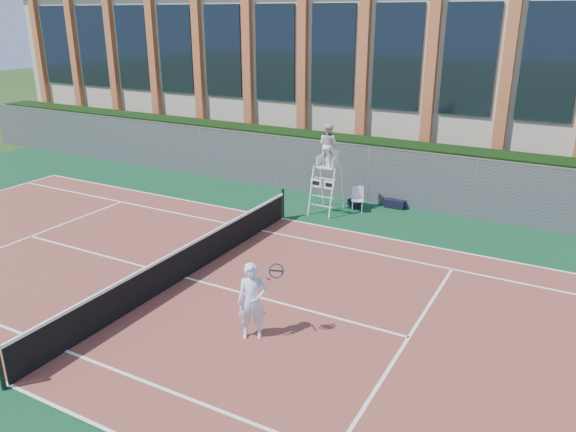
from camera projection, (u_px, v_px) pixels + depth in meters
The scene contains 12 objects.
ground at pixel (185, 278), 15.61m from camera, with size 120.00×120.00×0.00m, color #233814.
apron at pixel (206, 265), 16.43m from camera, with size 36.00×20.00×0.01m, color #0D3B21.
tennis_court at pixel (185, 278), 15.60m from camera, with size 23.77×10.97×0.02m, color brown.
tennis_net at pixel (184, 261), 15.43m from camera, with size 0.10×11.30×1.10m.
fence at pixel (322, 168), 22.50m from camera, with size 40.00×0.06×2.20m, color #595E60, non-canonical shape.
hedge at pixel (334, 162), 23.49m from camera, with size 40.00×1.40×2.20m, color black.
building at pixel (399, 71), 29.02m from camera, with size 45.00×10.60×8.22m.
umpire_chair at pixel (328, 147), 20.12m from camera, with size 0.93×1.43×3.33m.
plastic_chair at pixel (358, 197), 20.78m from camera, with size 0.56×0.56×0.93m.
sports_bag_near at pixel (395, 204), 21.21m from camera, with size 0.75×0.30×0.32m, color black.
sports_bag_far at pixel (355, 204), 21.34m from camera, with size 0.63×0.27×0.25m, color black.
tennis_player at pixel (252, 301), 12.43m from camera, with size 1.06×0.81×1.81m.
Camera 1 is at (9.29, -10.99, 6.93)m, focal length 35.00 mm.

